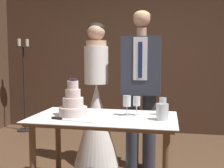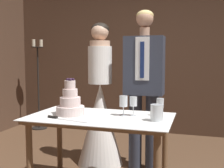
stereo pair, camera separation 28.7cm
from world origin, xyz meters
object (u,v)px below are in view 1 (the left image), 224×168
(candle_stand, at_px, (24,89))
(wine_glass_far, at_px, (163,103))
(wine_glass_near, at_px, (137,102))
(groom, at_px, (141,82))
(wine_glass_middle, at_px, (127,102))
(bride, at_px, (96,114))
(cake_knife, at_px, (64,119))
(cake_table, at_px, (104,127))
(tiered_cake, at_px, (73,104))
(hurricane_candle, at_px, (162,112))

(candle_stand, bearing_deg, wine_glass_far, -37.58)
(wine_glass_near, distance_m, wine_glass_far, 0.24)
(wine_glass_far, distance_m, groom, 0.65)
(wine_glass_middle, relative_size, groom, 0.10)
(bride, bearing_deg, wine_glass_near, -49.24)
(cake_knife, bearing_deg, wine_glass_far, 37.95)
(wine_glass_near, bearing_deg, wine_glass_far, 13.26)
(cake_table, distance_m, bride, 0.79)
(cake_knife, bearing_deg, groom, 72.58)
(cake_table, height_order, candle_stand, candle_stand)
(tiered_cake, xyz_separation_m, hurricane_candle, (0.80, -0.02, -0.04))
(tiered_cake, xyz_separation_m, wine_glass_far, (0.80, 0.19, 0.01))
(cake_knife, relative_size, hurricane_candle, 2.89)
(tiered_cake, xyz_separation_m, groom, (0.55, 0.77, 0.14))
(tiered_cake, height_order, bride, bride)
(hurricane_candle, xyz_separation_m, bride, (-0.78, 0.79, -0.20))
(hurricane_candle, bearing_deg, wine_glass_far, 89.97)
(bride, bearing_deg, hurricane_candle, -45.24)
(bride, bearing_deg, cake_table, -70.64)
(hurricane_candle, distance_m, groom, 0.85)
(wine_glass_middle, relative_size, bride, 0.11)
(wine_glass_near, relative_size, bride, 0.10)
(cake_knife, bearing_deg, wine_glass_middle, 43.94)
(cake_table, xyz_separation_m, groom, (0.26, 0.75, 0.34))
(cake_table, relative_size, candle_stand, 0.81)
(bride, bearing_deg, wine_glass_middle, -55.17)
(cake_knife, xyz_separation_m, bride, (0.03, 0.96, -0.14))
(wine_glass_far, distance_m, candle_stand, 3.04)
(wine_glass_middle, distance_m, groom, 0.68)
(wine_glass_far, xyz_separation_m, groom, (-0.26, 0.58, 0.13))
(hurricane_candle, bearing_deg, wine_glass_middle, 158.47)
(cake_table, bearing_deg, tiered_cake, -175.93)
(wine_glass_middle, bearing_deg, wine_glass_near, 18.46)
(wine_glass_far, xyz_separation_m, hurricane_candle, (-0.00, -0.21, -0.05))
(wine_glass_near, xyz_separation_m, hurricane_candle, (0.24, -0.16, -0.06))
(cake_table, distance_m, wine_glass_far, 0.59)
(cake_table, height_order, wine_glass_middle, wine_glass_middle)
(bride, distance_m, groom, 0.65)
(wine_glass_middle, xyz_separation_m, groom, (0.07, 0.66, 0.12))
(wine_glass_near, distance_m, hurricane_candle, 0.29)
(cake_knife, xyz_separation_m, hurricane_candle, (0.82, 0.17, 0.06))
(tiered_cake, bearing_deg, bride, 88.46)
(tiered_cake, distance_m, wine_glass_near, 0.58)
(groom, bearing_deg, hurricane_candle, -71.98)
(wine_glass_middle, bearing_deg, tiered_cake, -167.51)
(hurricane_candle, relative_size, candle_stand, 0.09)
(wine_glass_middle, distance_m, candle_stand, 2.85)
(wine_glass_far, xyz_separation_m, candle_stand, (-2.41, 1.85, -0.12))
(tiered_cake, distance_m, wine_glass_far, 0.82)
(tiered_cake, bearing_deg, wine_glass_near, 13.41)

